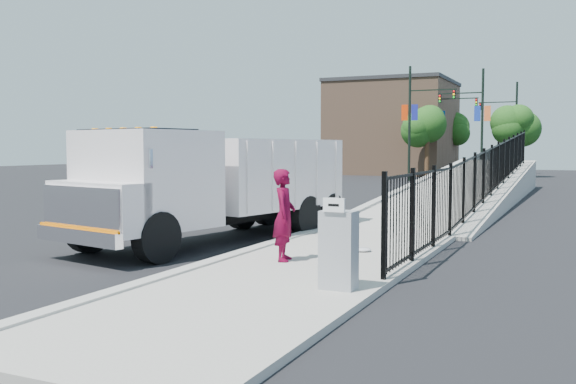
% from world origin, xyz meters
% --- Properties ---
extents(ground, '(120.00, 120.00, 0.00)m').
position_xyz_m(ground, '(0.00, 0.00, 0.00)').
color(ground, black).
rests_on(ground, ground).
extents(sidewalk, '(3.55, 12.00, 0.12)m').
position_xyz_m(sidewalk, '(1.93, -2.00, 0.06)').
color(sidewalk, '#9E998E').
rests_on(sidewalk, ground).
extents(curb, '(0.30, 12.00, 0.16)m').
position_xyz_m(curb, '(0.00, -2.00, 0.08)').
color(curb, '#ADAAA3').
rests_on(curb, ground).
extents(ramp, '(3.95, 24.06, 3.19)m').
position_xyz_m(ramp, '(2.12, 16.00, 0.00)').
color(ramp, '#9E998E').
rests_on(ramp, ground).
extents(iron_fence, '(0.10, 28.00, 1.80)m').
position_xyz_m(iron_fence, '(3.55, 12.00, 0.90)').
color(iron_fence, black).
rests_on(iron_fence, ground).
extents(truck, '(4.23, 8.51, 2.79)m').
position_xyz_m(truck, '(-1.79, 1.14, 1.57)').
color(truck, black).
rests_on(truck, ground).
extents(worker, '(0.61, 0.76, 1.83)m').
position_xyz_m(worker, '(1.24, -1.06, 1.03)').
color(worker, '#580320').
rests_on(worker, sidewalk).
extents(utility_cabinet, '(0.55, 0.40, 1.25)m').
position_xyz_m(utility_cabinet, '(3.10, -3.00, 0.75)').
color(utility_cabinet, gray).
rests_on(utility_cabinet, sidewalk).
extents(arrow_sign, '(0.35, 0.04, 0.22)m').
position_xyz_m(arrow_sign, '(3.10, -3.22, 1.48)').
color(arrow_sign, white).
rests_on(arrow_sign, utility_cabinet).
extents(debris, '(0.36, 0.36, 0.09)m').
position_xyz_m(debris, '(2.32, 0.66, 0.17)').
color(debris, silver).
rests_on(debris, sidewalk).
extents(light_pole_0, '(3.77, 0.22, 8.00)m').
position_xyz_m(light_pole_0, '(-4.19, 31.96, 4.36)').
color(light_pole_0, black).
rests_on(light_pole_0, ground).
extents(light_pole_1, '(3.78, 0.22, 8.00)m').
position_xyz_m(light_pole_1, '(-0.36, 35.42, 4.36)').
color(light_pole_1, black).
rests_on(light_pole_1, ground).
extents(light_pole_2, '(3.77, 0.22, 8.00)m').
position_xyz_m(light_pole_2, '(-3.99, 40.59, 4.36)').
color(light_pole_2, black).
rests_on(light_pole_2, ground).
extents(light_pole_3, '(3.78, 0.22, 8.00)m').
position_xyz_m(light_pole_3, '(0.97, 46.33, 4.36)').
color(light_pole_3, black).
rests_on(light_pole_3, ground).
extents(tree_0, '(2.94, 2.94, 5.47)m').
position_xyz_m(tree_0, '(-4.29, 36.79, 3.96)').
color(tree_0, '#382314').
rests_on(tree_0, ground).
extents(tree_1, '(2.61, 2.61, 5.31)m').
position_xyz_m(tree_1, '(1.45, 40.72, 3.95)').
color(tree_1, '#382314').
rests_on(tree_1, ground).
extents(tree_2, '(2.70, 2.70, 5.35)m').
position_xyz_m(tree_2, '(-4.16, 47.43, 3.95)').
color(tree_2, '#382314').
rests_on(tree_2, ground).
extents(building, '(10.00, 10.00, 8.00)m').
position_xyz_m(building, '(-9.00, 44.00, 4.00)').
color(building, '#8C664C').
rests_on(building, ground).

